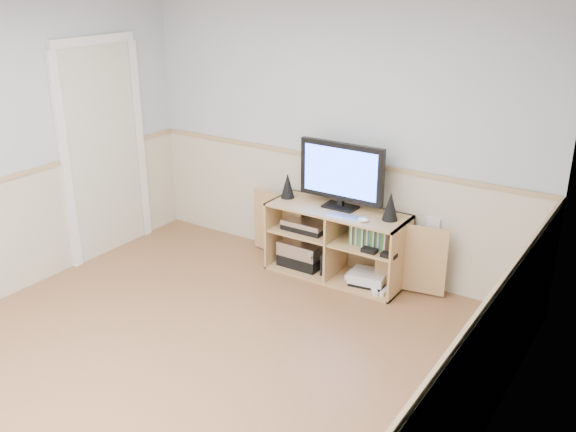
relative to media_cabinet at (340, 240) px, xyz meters
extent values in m
cube|color=#A7754A|center=(-0.20, -2.04, -0.34)|extent=(4.00, 4.50, 0.02)
cube|color=silver|center=(1.81, -2.04, 0.92)|extent=(0.02, 4.50, 2.50)
cube|color=silver|center=(-0.20, 0.22, 0.92)|extent=(4.00, 0.02, 2.50)
cube|color=beige|center=(-0.20, 0.20, 0.17)|extent=(4.00, 0.01, 1.00)
cube|color=tan|center=(-0.20, 0.20, 0.69)|extent=(4.00, 0.02, 0.04)
cube|color=beige|center=(-2.18, -0.74, 0.67)|extent=(0.03, 0.82, 2.00)
cube|color=tan|center=(0.00, -0.06, -0.32)|extent=(1.27, 0.48, 0.02)
cube|color=tan|center=(0.00, -0.06, 0.31)|extent=(1.27, 0.48, 0.02)
cube|color=tan|center=(-0.63, -0.06, -0.01)|extent=(0.02, 0.48, 0.65)
cube|color=tan|center=(0.63, -0.06, -0.01)|extent=(0.02, 0.48, 0.65)
cube|color=tan|center=(0.00, 0.17, -0.01)|extent=(1.27, 0.02, 0.65)
cube|color=tan|center=(0.00, -0.06, -0.01)|extent=(0.02, 0.46, 0.61)
cube|color=tan|center=(-0.32, -0.06, 0.05)|extent=(0.61, 0.44, 0.02)
cube|color=tan|center=(0.32, -0.06, 0.05)|extent=(0.61, 0.44, 0.02)
cube|color=tan|center=(-0.69, 0.01, -0.01)|extent=(0.61, 0.12, 0.61)
cube|color=tan|center=(0.69, 0.01, -0.01)|extent=(0.61, 0.12, 0.61)
cube|color=black|center=(0.00, -0.01, 0.33)|extent=(0.30, 0.18, 0.02)
cube|color=black|center=(0.00, -0.01, 0.37)|extent=(0.05, 0.04, 0.06)
cube|color=black|center=(0.00, -0.01, 0.65)|extent=(0.80, 0.05, 0.51)
cube|color=blue|center=(0.00, -0.03, 0.65)|extent=(0.71, 0.01, 0.42)
cone|color=black|center=(-0.54, -0.04, 0.44)|extent=(0.13, 0.13, 0.24)
cone|color=black|center=(0.49, -0.04, 0.44)|extent=(0.13, 0.13, 0.25)
cube|color=silver|center=(0.15, -0.20, 0.32)|extent=(0.33, 0.17, 0.01)
ellipsoid|color=white|center=(0.32, -0.20, 0.34)|extent=(0.10, 0.08, 0.04)
cube|color=black|center=(-0.36, -0.06, -0.26)|extent=(0.40, 0.30, 0.11)
cube|color=silver|center=(-0.36, -0.06, -0.14)|extent=(0.40, 0.30, 0.13)
cube|color=black|center=(-0.32, -0.06, 0.08)|extent=(0.40, 0.28, 0.05)
cube|color=silver|center=(-0.32, -0.06, 0.13)|extent=(0.40, 0.28, 0.05)
cube|color=black|center=(-0.08, -0.11, -0.21)|extent=(0.04, 0.14, 0.20)
cube|color=white|center=(0.22, -0.03, -0.29)|extent=(0.23, 0.19, 0.05)
cube|color=black|center=(0.34, -0.08, -0.30)|extent=(0.33, 0.28, 0.03)
cube|color=white|center=(0.34, -0.08, -0.24)|extent=(0.35, 0.31, 0.08)
cube|color=white|center=(0.54, -0.16, -0.30)|extent=(0.04, 0.14, 0.03)
cube|color=white|center=(0.52, 0.00, -0.30)|extent=(0.09, 0.15, 0.03)
cube|color=#3F8C3F|center=(0.34, -0.08, 0.15)|extent=(0.34, 0.14, 0.19)
cube|color=white|center=(0.80, 0.19, 0.27)|extent=(0.12, 0.03, 0.12)
camera|label=1|loc=(2.52, -4.74, 2.32)|focal=40.00mm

